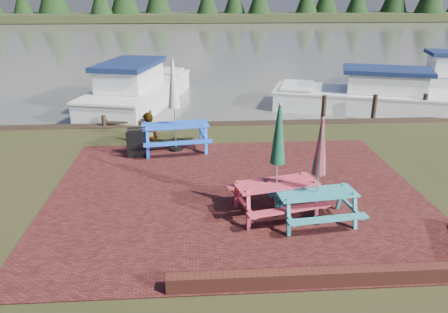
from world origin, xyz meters
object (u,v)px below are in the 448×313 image
picnic_table_teal (317,188)px  boat_far (445,78)px  boat_near (366,97)px  chalkboard (137,143)px  boat_jetty (138,91)px  jetty (139,96)px  picnic_table_red (277,178)px  person (147,113)px  picnic_table_blue (175,120)px

picnic_table_teal → boat_far: picnic_table_teal is taller
boat_near → boat_far: 6.57m
picnic_table_teal → chalkboard: (-4.25, 4.16, -0.36)m
boat_jetty → jetty: bearing=105.9°
picnic_table_red → boat_jetty: size_ratio=0.31×
jetty → chalkboard: bearing=-84.0°
chalkboard → boat_jetty: bearing=92.7°
picnic_table_teal → person: size_ratio=1.26×
picnic_table_blue → jetty: picnic_table_blue is taller
picnic_table_red → chalkboard: 5.12m
boat_jetty → picnic_table_teal: bearing=-51.7°
boat_far → person: size_ratio=4.01×
picnic_table_blue → picnic_table_red: bearing=-69.3°
picnic_table_teal → boat_far: 16.82m
chalkboard → person: size_ratio=0.47×
boat_jetty → person: bearing=-65.9°
picnic_table_blue → chalkboard: picnic_table_blue is taller
boat_near → picnic_table_teal: bearing=171.7°
boat_near → boat_far: boat_far is taller
picnic_table_teal → chalkboard: bearing=128.5°
picnic_table_teal → chalkboard: picnic_table_teal is taller
boat_far → person: person is taller
person → picnic_table_blue: bearing=112.6°
picnic_table_blue → boat_jetty: size_ratio=0.34×
jetty → boat_near: (9.83, -2.06, 0.29)m
chalkboard → boat_near: 10.59m
jetty → boat_jetty: boat_jetty is taller
jetty → boat_near: bearing=-11.8°
picnic_table_teal → picnic_table_red: (-0.78, 0.42, 0.07)m
person → boat_jetty: bearing=-97.8°
picnic_table_teal → boat_near: 10.81m
picnic_table_red → person: bearing=108.0°
picnic_table_red → boat_jetty: (-4.25, 10.82, -0.41)m
picnic_table_teal → boat_near: (4.78, 9.69, -0.41)m
picnic_table_blue → boat_jetty: (-1.91, 6.55, -0.51)m
boat_near → boat_jetty: bearing=99.0°
picnic_table_teal → boat_far: (10.26, 13.32, -0.36)m
boat_near → person: person is taller
chalkboard → jetty: 7.64m
person → picnic_table_red: bearing=103.6°
chalkboard → picnic_table_blue: bearing=21.7°
picnic_table_blue → chalkboard: (-1.12, -0.53, -0.53)m
picnic_table_blue → chalkboard: 1.35m
picnic_table_red → person: size_ratio=1.36×
picnic_table_red → chalkboard: bearing=119.4°
picnic_table_blue → boat_jetty: picnic_table_blue is taller
picnic_table_red → boat_far: size_ratio=0.34×
picnic_table_blue → boat_near: size_ratio=0.35×
jetty → boat_jetty: (0.02, -0.51, 0.36)m
chalkboard → person: person is taller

